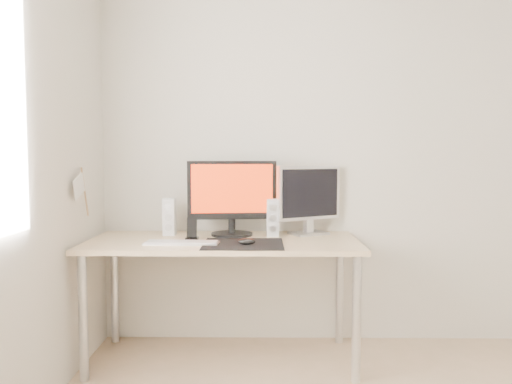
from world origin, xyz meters
name	(u,v)px	position (x,y,z in m)	size (l,w,h in m)	color
wall_back	(368,153)	(0.00, 1.75, 1.25)	(3.50, 3.50, 0.00)	silver
mousepad	(243,244)	(-0.81, 1.23, 0.73)	(0.45, 0.40, 0.00)	black
mouse	(247,241)	(-0.79, 1.20, 0.75)	(0.10, 0.06, 0.04)	black
desk	(223,253)	(-0.93, 1.38, 0.65)	(1.60, 0.70, 0.73)	#D1B587
main_monitor	(232,195)	(-0.89, 1.53, 0.98)	(0.55, 0.29, 0.47)	black
second_monitor	(309,197)	(-0.40, 1.59, 0.97)	(0.41, 0.25, 0.43)	silver
speaker_left	(169,217)	(-1.28, 1.56, 0.85)	(0.07, 0.09, 0.23)	white
speaker_right	(273,217)	(-0.63, 1.52, 0.85)	(0.07, 0.09, 0.23)	silver
keyboard	(182,243)	(-1.15, 1.23, 0.74)	(0.43, 0.14, 0.02)	silver
phone_dock	(192,233)	(-1.11, 1.38, 0.77)	(0.07, 0.06, 0.13)	black
pennant	(81,188)	(-1.72, 1.24, 1.05)	(0.01, 0.23, 0.29)	#A57F54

